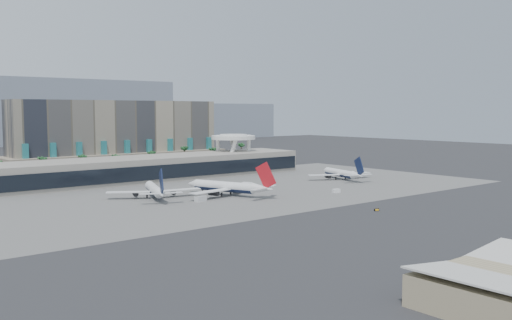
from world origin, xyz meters
TOP-DOWN VIEW (x-y plane):
  - ground at (0.00, 0.00)m, footprint 900.00×900.00m
  - apron_pad at (0.00, 55.00)m, footprint 260.00×130.00m
  - mountain_ridge at (27.88, 470.00)m, footprint 680.00×60.00m
  - hotel at (10.00, 174.41)m, footprint 140.00×30.00m
  - terminal at (0.00, 109.84)m, footprint 170.00×32.50m
  - saucer_structure at (55.00, 116.00)m, footprint 26.00×26.00m
  - palm_row at (7.00, 145.00)m, footprint 157.80×2.80m
  - hangar_left at (-45.00, -102.00)m, footprint 36.65×22.60m
  - airliner_left at (-33.40, 52.62)m, footprint 37.09×38.29m
  - airliner_centre at (-6.23, 39.02)m, footprint 40.92×42.27m
  - airliner_right at (73.44, 47.07)m, footprint 36.12×37.46m
  - service_vehicle_a at (-24.20, 32.83)m, footprint 5.04×3.11m
  - service_vehicle_b at (35.51, 15.85)m, footprint 3.66×2.69m
  - taxiway_sign at (12.84, -24.47)m, footprint 1.99×0.87m

SIDE VIEW (x-z plane):
  - ground at x=0.00m, z-range 0.00..0.00m
  - apron_pad at x=0.00m, z-range 0.00..0.06m
  - taxiway_sign at x=12.84m, z-range 0.00..0.91m
  - service_vehicle_b at x=35.51m, z-range 0.00..1.69m
  - service_vehicle_a at x=-24.20m, z-range 0.00..2.30m
  - hangar_left at x=-45.00m, z-range -0.58..6.98m
  - airliner_right at x=73.44m, z-range -3.28..9.95m
  - airliner_left at x=-33.40m, z-range -3.43..10.43m
  - airliner_centre at x=-6.23m, z-range -3.78..11.47m
  - terminal at x=0.00m, z-range -0.73..13.77m
  - palm_row at x=7.00m, z-range 3.95..17.05m
  - hotel at x=10.00m, z-range -4.19..37.81m
  - saucer_structure at x=55.00m, z-range 7.51..29.40m
  - mountain_ridge at x=27.88m, z-range -5.11..64.89m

